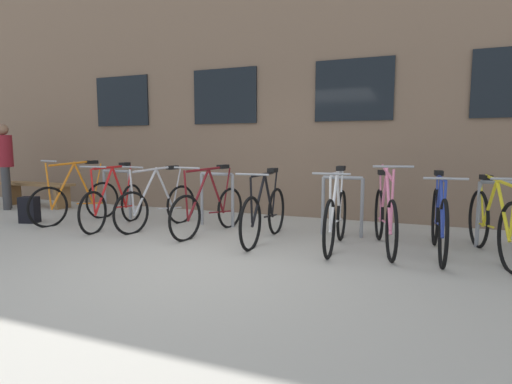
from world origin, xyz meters
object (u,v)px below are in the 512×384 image
object	(u,v)px
bicycle_yellow	(493,224)
bicycle_pink	(385,218)
backpack	(29,210)
bicycle_silver	(158,205)
bicycle_orange	(77,200)
bicycle_red	(114,204)
bicycle_black	(265,213)
wooden_bench	(36,189)
bicycle_blue	(439,221)
bicycle_maroon	(209,208)
person_by_bench	(5,160)
bicycle_white	(336,217)

from	to	relation	value
bicycle_yellow	bicycle_pink	bearing A→B (deg)	-179.39
backpack	bicycle_silver	bearing A→B (deg)	-6.28
bicycle_orange	backpack	xyz separation A→B (m)	(-0.70, -0.35, -0.16)
bicycle_red	bicycle_silver	world-z (taller)	bicycle_red
bicycle_black	wooden_bench	distance (m)	5.69
bicycle_blue	bicycle_silver	distance (m)	4.03
bicycle_maroon	bicycle_silver	size ratio (longest dim) A/B	1.03
wooden_bench	backpack	size ratio (longest dim) A/B	4.08
bicycle_orange	bicycle_silver	distance (m)	1.58
person_by_bench	bicycle_white	bearing A→B (deg)	-5.59
bicycle_maroon	person_by_bench	size ratio (longest dim) A/B	0.99
bicycle_red	wooden_bench	xyz separation A→B (m)	(-3.01, 1.11, 0.00)
bicycle_red	bicycle_orange	bearing A→B (deg)	173.93
bicycle_blue	bicycle_orange	distance (m)	5.61
bicycle_black	bicycle_pink	distance (m)	1.56
bicycle_blue	person_by_bench	bearing A→B (deg)	176.17
bicycle_blue	bicycle_red	world-z (taller)	bicycle_red
bicycle_blue	bicycle_silver	world-z (taller)	bicycle_silver
bicycle_red	bicycle_blue	bearing A→B (deg)	1.27
bicycle_blue	wooden_bench	world-z (taller)	bicycle_blue
bicycle_maroon	person_by_bench	bearing A→B (deg)	173.94
bicycle_yellow	backpack	world-z (taller)	bicycle_yellow
bicycle_blue	bicycle_maroon	bearing A→B (deg)	179.77
bicycle_yellow	wooden_bench	size ratio (longest dim) A/B	1.01
bicycle_black	person_by_bench	world-z (taller)	person_by_bench
bicycle_orange	bicycle_white	world-z (taller)	bicycle_orange
bicycle_yellow	wooden_bench	bearing A→B (deg)	173.51
bicycle_silver	bicycle_red	bearing A→B (deg)	-166.20
person_by_bench	bicycle_yellow	bearing A→B (deg)	-3.21
bicycle_blue	backpack	bearing A→B (deg)	-176.71
bicycle_blue	bicycle_red	distance (m)	4.74
bicycle_red	bicycle_black	xyz separation A→B (m)	(2.57, -0.02, 0.01)
bicycle_blue	bicycle_pink	size ratio (longest dim) A/B	1.04
bicycle_blue	person_by_bench	size ratio (longest dim) A/B	1.07
bicycle_silver	bicycle_white	world-z (taller)	bicycle_white
bicycle_blue	wooden_bench	distance (m)	7.81
bicycle_blue	person_by_bench	world-z (taller)	person_by_bench
bicycle_silver	bicycle_blue	bearing A→B (deg)	-0.98
bicycle_orange	bicycle_pink	bearing A→B (deg)	0.63
bicycle_blue	backpack	xyz separation A→B (m)	(-6.30, -0.36, -0.18)
bicycle_pink	bicycle_black	bearing A→B (deg)	-173.88
bicycle_black	bicycle_maroon	bearing A→B (deg)	171.51
bicycle_pink	backpack	xyz separation A→B (m)	(-5.68, -0.40, -0.17)
wooden_bench	person_by_bench	bearing A→B (deg)	-120.38
bicycle_orange	bicycle_maroon	bearing A→B (deg)	0.59
bicycle_red	bicycle_black	world-z (taller)	bicycle_red
bicycle_silver	bicycle_yellow	size ratio (longest dim) A/B	0.91
bicycle_red	wooden_bench	world-z (taller)	bicycle_red
bicycle_orange	bicycle_yellow	size ratio (longest dim) A/B	0.89
bicycle_orange	wooden_bench	xyz separation A→B (m)	(-2.14, 1.02, -0.00)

